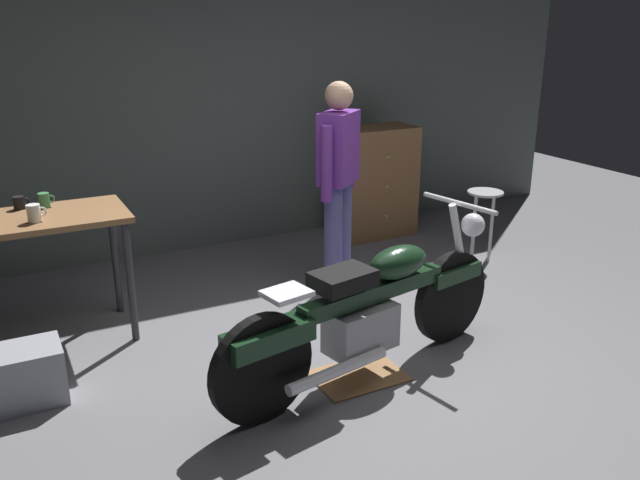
# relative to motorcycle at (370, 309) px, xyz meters

# --- Properties ---
(ground_plane) EXTENTS (12.00, 12.00, 0.00)m
(ground_plane) POSITION_rel_motorcycle_xyz_m (0.09, 0.07, -0.45)
(ground_plane) COLOR slate
(back_wall) EXTENTS (8.00, 0.12, 3.10)m
(back_wall) POSITION_rel_motorcycle_xyz_m (0.09, 2.87, 1.10)
(back_wall) COLOR #56605B
(back_wall) RESTS_ON ground_plane
(workbench) EXTENTS (1.30, 0.64, 0.90)m
(workbench) POSITION_rel_motorcycle_xyz_m (-1.78, 1.40, 0.34)
(workbench) COLOR brown
(workbench) RESTS_ON ground_plane
(motorcycle) EXTENTS (2.16, 0.76, 1.00)m
(motorcycle) POSITION_rel_motorcycle_xyz_m (0.00, 0.00, 0.00)
(motorcycle) COLOR black
(motorcycle) RESTS_ON ground_plane
(person_standing) EXTENTS (0.46, 0.41, 1.67)m
(person_standing) POSITION_rel_motorcycle_xyz_m (0.52, 1.36, 0.48)
(person_standing) COLOR #545493
(person_standing) RESTS_ON ground_plane
(shop_stool) EXTENTS (0.32, 0.32, 0.64)m
(shop_stool) POSITION_rel_motorcycle_xyz_m (2.01, 1.31, 0.05)
(shop_stool) COLOR #B2B2B7
(shop_stool) RESTS_ON ground_plane
(wooden_dresser) EXTENTS (0.80, 0.47, 1.10)m
(wooden_dresser) POSITION_rel_motorcycle_xyz_m (1.50, 2.37, 0.10)
(wooden_dresser) COLOR brown
(wooden_dresser) RESTS_ON ground_plane
(drip_tray) EXTENTS (0.56, 0.40, 0.01)m
(drip_tray) POSITION_rel_motorcycle_xyz_m (-0.07, -0.00, -0.44)
(drip_tray) COLOR olive
(drip_tray) RESTS_ON ground_plane
(storage_bin) EXTENTS (0.44, 0.32, 0.34)m
(storage_bin) POSITION_rel_motorcycle_xyz_m (-1.93, 0.65, -0.28)
(storage_bin) COLOR gray
(storage_bin) RESTS_ON ground_plane
(mug_green_speckled) EXTENTS (0.11, 0.07, 0.10)m
(mug_green_speckled) POSITION_rel_motorcycle_xyz_m (-1.63, 1.60, 0.50)
(mug_green_speckled) COLOR #3D7F4C
(mug_green_speckled) RESTS_ON workbench
(mug_black_matte) EXTENTS (0.10, 0.07, 0.09)m
(mug_black_matte) POSITION_rel_motorcycle_xyz_m (-1.78, 1.63, 0.49)
(mug_black_matte) COLOR black
(mug_black_matte) RESTS_ON workbench
(mug_white_ceramic) EXTENTS (0.12, 0.08, 0.11)m
(mug_white_ceramic) POSITION_rel_motorcycle_xyz_m (-1.72, 1.27, 0.51)
(mug_white_ceramic) COLOR white
(mug_white_ceramic) RESTS_ON workbench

